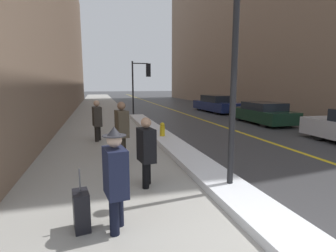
{
  "coord_description": "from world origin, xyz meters",
  "views": [
    {
      "loc": [
        -2.21,
        -2.68,
        2.16
      ],
      "look_at": [
        -0.4,
        4.0,
        1.05
      ],
      "focal_mm": 28.0,
      "sensor_mm": 36.0,
      "label": 1
    }
  ],
  "objects_px": {
    "traffic_light_near": "(142,76)",
    "pedestrian_in_glasses": "(122,127)",
    "pedestrian_with_shoulder_bag": "(146,149)",
    "fire_hydrant": "(162,131)",
    "parked_car_navy": "(217,104)",
    "rolling_suitcase": "(81,211)",
    "pedestrian_nearside": "(97,119)",
    "pedestrian_in_fedora": "(116,175)",
    "parked_car_dark_green": "(262,113)",
    "lamp_post": "(235,49)"
  },
  "relations": [
    {
      "from": "parked_car_dark_green",
      "to": "parked_car_navy",
      "type": "height_order",
      "value": "parked_car_navy"
    },
    {
      "from": "lamp_post",
      "to": "fire_hydrant",
      "type": "height_order",
      "value": "lamp_post"
    },
    {
      "from": "lamp_post",
      "to": "parked_car_navy",
      "type": "xyz_separation_m",
      "value": [
        6.53,
        14.25,
        -2.19
      ]
    },
    {
      "from": "traffic_light_near",
      "to": "rolling_suitcase",
      "type": "bearing_deg",
      "value": -102.04
    },
    {
      "from": "pedestrian_with_shoulder_bag",
      "to": "fire_hydrant",
      "type": "xyz_separation_m",
      "value": [
        1.45,
        4.43,
        -0.48
      ]
    },
    {
      "from": "pedestrian_with_shoulder_bag",
      "to": "traffic_light_near",
      "type": "bearing_deg",
      "value": 161.67
    },
    {
      "from": "parked_car_navy",
      "to": "fire_hydrant",
      "type": "bearing_deg",
      "value": 140.64
    },
    {
      "from": "pedestrian_with_shoulder_bag",
      "to": "pedestrian_in_fedora",
      "type": "bearing_deg",
      "value": -33.88
    },
    {
      "from": "rolling_suitcase",
      "to": "lamp_post",
      "type": "bearing_deg",
      "value": 95.72
    },
    {
      "from": "lamp_post",
      "to": "parked_car_dark_green",
      "type": "bearing_deg",
      "value": 51.8
    },
    {
      "from": "parked_car_navy",
      "to": "pedestrian_in_glasses",
      "type": "bearing_deg",
      "value": 139.77
    },
    {
      "from": "pedestrian_in_fedora",
      "to": "traffic_light_near",
      "type": "bearing_deg",
      "value": 159.88
    },
    {
      "from": "rolling_suitcase",
      "to": "pedestrian_nearside",
      "type": "bearing_deg",
      "value": 168.68
    },
    {
      "from": "lamp_post",
      "to": "fire_hydrant",
      "type": "xyz_separation_m",
      "value": [
        -0.14,
        5.12,
        -2.46
      ]
    },
    {
      "from": "rolling_suitcase",
      "to": "fire_hydrant",
      "type": "height_order",
      "value": "rolling_suitcase"
    },
    {
      "from": "lamp_post",
      "to": "fire_hydrant",
      "type": "relative_size",
      "value": 6.66
    },
    {
      "from": "traffic_light_near",
      "to": "fire_hydrant",
      "type": "relative_size",
      "value": 5.32
    },
    {
      "from": "parked_car_dark_green",
      "to": "fire_hydrant",
      "type": "distance_m",
      "value": 7.13
    },
    {
      "from": "parked_car_navy",
      "to": "rolling_suitcase",
      "type": "height_order",
      "value": "parked_car_navy"
    },
    {
      "from": "pedestrian_in_glasses",
      "to": "parked_car_dark_green",
      "type": "distance_m",
      "value": 9.59
    },
    {
      "from": "lamp_post",
      "to": "pedestrian_in_fedora",
      "type": "relative_size",
      "value": 2.97
    },
    {
      "from": "pedestrian_in_fedora",
      "to": "parked_car_dark_green",
      "type": "xyz_separation_m",
      "value": [
        8.68,
        8.96,
        -0.3
      ]
    },
    {
      "from": "traffic_light_near",
      "to": "parked_car_navy",
      "type": "distance_m",
      "value": 6.32
    },
    {
      "from": "lamp_post",
      "to": "pedestrian_nearside",
      "type": "height_order",
      "value": "lamp_post"
    },
    {
      "from": "traffic_light_near",
      "to": "pedestrian_with_shoulder_bag",
      "type": "xyz_separation_m",
      "value": [
        -2.17,
        -13.09,
        -1.87
      ]
    },
    {
      "from": "parked_car_navy",
      "to": "rolling_suitcase",
      "type": "relative_size",
      "value": 5.19
    },
    {
      "from": "pedestrian_in_fedora",
      "to": "parked_car_navy",
      "type": "relative_size",
      "value": 0.32
    },
    {
      "from": "pedestrian_in_fedora",
      "to": "rolling_suitcase",
      "type": "distance_m",
      "value": 0.77
    },
    {
      "from": "parked_car_dark_green",
      "to": "rolling_suitcase",
      "type": "distance_m",
      "value": 12.72
    },
    {
      "from": "pedestrian_in_fedora",
      "to": "rolling_suitcase",
      "type": "bearing_deg",
      "value": -116.33
    },
    {
      "from": "traffic_light_near",
      "to": "pedestrian_in_glasses",
      "type": "distance_m",
      "value": 11.07
    },
    {
      "from": "pedestrian_in_fedora",
      "to": "fire_hydrant",
      "type": "xyz_separation_m",
      "value": [
        2.19,
        6.02,
        -0.51
      ]
    },
    {
      "from": "parked_car_navy",
      "to": "fire_hydrant",
      "type": "xyz_separation_m",
      "value": [
        -6.67,
        -9.13,
        -0.28
      ]
    },
    {
      "from": "pedestrian_in_fedora",
      "to": "parked_car_navy",
      "type": "xyz_separation_m",
      "value": [
        8.86,
        15.15,
        -0.24
      ]
    },
    {
      "from": "pedestrian_with_shoulder_bag",
      "to": "pedestrian_nearside",
      "type": "distance_m",
      "value": 5.01
    },
    {
      "from": "lamp_post",
      "to": "pedestrian_in_fedora",
      "type": "bearing_deg",
      "value": -158.94
    },
    {
      "from": "pedestrian_in_fedora",
      "to": "pedestrian_in_glasses",
      "type": "relative_size",
      "value": 0.95
    },
    {
      "from": "pedestrian_in_glasses",
      "to": "pedestrian_nearside",
      "type": "height_order",
      "value": "pedestrian_in_glasses"
    },
    {
      "from": "lamp_post",
      "to": "rolling_suitcase",
      "type": "distance_m",
      "value": 3.85
    },
    {
      "from": "pedestrian_in_glasses",
      "to": "traffic_light_near",
      "type": "bearing_deg",
      "value": 158.16
    },
    {
      "from": "pedestrian_nearside",
      "to": "pedestrian_in_glasses",
      "type": "bearing_deg",
      "value": 6.84
    },
    {
      "from": "pedestrian_with_shoulder_bag",
      "to": "parked_car_dark_green",
      "type": "height_order",
      "value": "pedestrian_with_shoulder_bag"
    },
    {
      "from": "parked_car_dark_green",
      "to": "parked_car_navy",
      "type": "xyz_separation_m",
      "value": [
        0.18,
        6.18,
        0.06
      ]
    },
    {
      "from": "pedestrian_in_fedora",
      "to": "pedestrian_with_shoulder_bag",
      "type": "relative_size",
      "value": 1.06
    },
    {
      "from": "pedestrian_with_shoulder_bag",
      "to": "pedestrian_nearside",
      "type": "xyz_separation_m",
      "value": [
        -0.97,
        4.91,
        0.04
      ]
    },
    {
      "from": "parked_car_dark_green",
      "to": "parked_car_navy",
      "type": "bearing_deg",
      "value": -0.81
    },
    {
      "from": "pedestrian_in_fedora",
      "to": "parked_car_dark_green",
      "type": "height_order",
      "value": "pedestrian_in_fedora"
    },
    {
      "from": "traffic_light_near",
      "to": "fire_hydrant",
      "type": "height_order",
      "value": "traffic_light_near"
    },
    {
      "from": "traffic_light_near",
      "to": "pedestrian_in_glasses",
      "type": "relative_size",
      "value": 2.25
    },
    {
      "from": "pedestrian_with_shoulder_bag",
      "to": "parked_car_dark_green",
      "type": "distance_m",
      "value": 10.84
    }
  ]
}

